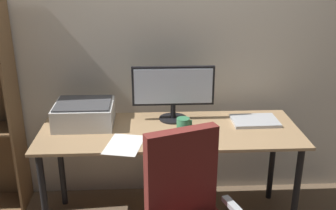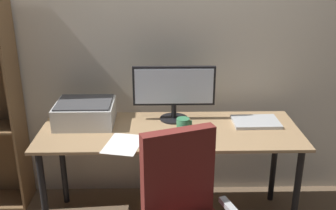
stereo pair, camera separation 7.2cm
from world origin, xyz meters
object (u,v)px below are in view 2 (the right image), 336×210
object	(u,v)px
monitor	(174,89)
coffee_mug	(183,125)
laptop	(256,122)
desk	(170,141)
keyboard	(168,137)
printer	(85,113)
mouse	(201,135)

from	to	relation	value
monitor	coffee_mug	world-z (taller)	monitor
laptop	desk	bearing A→B (deg)	-172.22
keyboard	printer	distance (m)	0.63
monitor	printer	world-z (taller)	monitor
keyboard	laptop	xyz separation A→B (m)	(0.62, 0.23, 0.00)
desk	keyboard	xyz separation A→B (m)	(-0.02, -0.14, 0.09)
desk	mouse	size ratio (longest dim) A/B	18.30
monitor	laptop	world-z (taller)	monitor
coffee_mug	laptop	distance (m)	0.53
coffee_mug	printer	world-z (taller)	printer
monitor	mouse	bearing A→B (deg)	-61.04
printer	keyboard	bearing A→B (deg)	-24.43
keyboard	coffee_mug	bearing A→B (deg)	46.71
printer	laptop	bearing A→B (deg)	-1.27
keyboard	monitor	bearing A→B (deg)	79.57
laptop	printer	world-z (taller)	printer
monitor	mouse	size ratio (longest dim) A/B	6.00
desk	laptop	size ratio (longest dim) A/B	5.49
coffee_mug	printer	bearing A→B (deg)	168.01
keyboard	printer	world-z (taller)	printer
mouse	printer	bearing A→B (deg)	148.89
monitor	keyboard	size ratio (longest dim) A/B	1.99
desk	laptop	world-z (taller)	laptop
laptop	keyboard	bearing A→B (deg)	-160.39
desk	coffee_mug	bearing A→B (deg)	-14.98
laptop	coffee_mug	bearing A→B (deg)	-168.28
desk	mouse	xyz separation A→B (m)	(0.20, -0.12, 0.10)
coffee_mug	printer	size ratio (longest dim) A/B	0.26
keyboard	printer	bearing A→B (deg)	153.71
mouse	coffee_mug	size ratio (longest dim) A/B	0.92
mouse	coffee_mug	xyz separation A→B (m)	(-0.11, 0.10, 0.03)
mouse	coffee_mug	distance (m)	0.15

